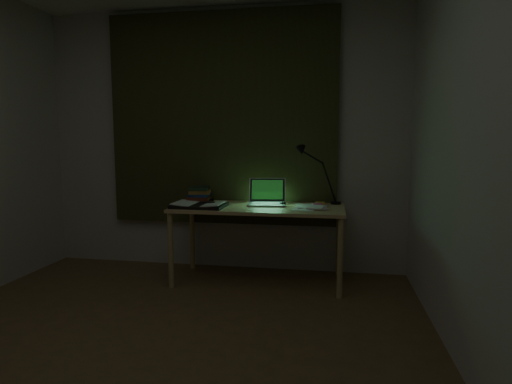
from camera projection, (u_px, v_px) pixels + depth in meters
floor at (134, 371)px, 2.34m from camera, size 3.50×4.00×0.00m
wall_back at (223, 141)px, 4.14m from camera, size 3.50×0.00×2.50m
wall_right at (495, 141)px, 1.89m from camera, size 0.00×4.00×2.50m
curtain at (221, 120)px, 4.08m from camera, size 2.20×0.06×2.00m
desk at (258, 244)px, 3.78m from camera, size 1.49×0.65×0.68m
laptop at (267, 192)px, 3.80m from camera, size 0.37×0.41×0.24m
open_textbook at (199, 205)px, 3.70m from camera, size 0.46×0.33×0.04m
book_stack at (200, 194)px, 3.97m from camera, size 0.21×0.25×0.15m
loose_papers at (310, 207)px, 3.65m from camera, size 0.38×0.39×0.02m
mouse at (283, 203)px, 3.80m from camera, size 0.06×0.09×0.03m
sticky_yellow at (320, 203)px, 3.88m from camera, size 0.09×0.09×0.02m
sticky_pink at (318, 204)px, 3.81m from camera, size 0.09×0.09×0.02m
desk_lamp at (336, 176)px, 3.85m from camera, size 0.38×0.32×0.51m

